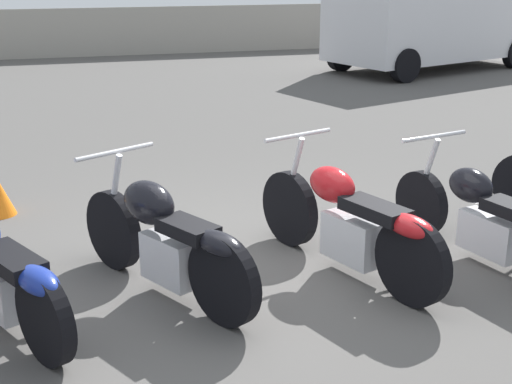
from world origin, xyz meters
The scene contains 6 objects.
ground_plane centered at (0.00, 0.00, 0.00)m, with size 60.00×60.00×0.00m, color #514F4C.
fence_back centered at (0.00, 14.01, 0.62)m, with size 40.00×0.04×1.24m.
motorcycle_slot_2 centered at (-0.79, -0.29, 0.45)m, with size 1.11×1.82×1.02m.
motorcycle_slot_3 centered at (0.68, -0.32, 0.43)m, with size 0.94×2.02×1.03m.
motorcycle_slot_4 centered at (1.85, -0.49, 0.40)m, with size 0.82×2.08×0.96m.
parked_van centered at (6.93, 9.54, 1.18)m, with size 5.23×3.50×2.12m.
Camera 1 is at (-1.52, -5.21, 2.43)m, focal length 50.00 mm.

